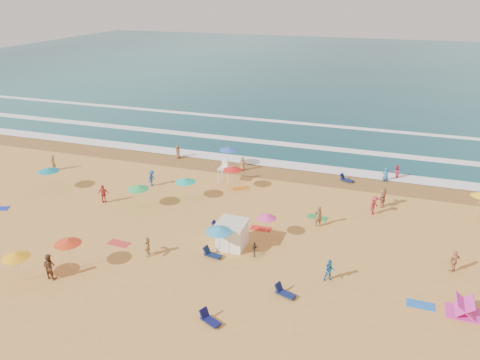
% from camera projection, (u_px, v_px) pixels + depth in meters
% --- Properties ---
extents(ground, '(220.00, 220.00, 0.00)m').
position_uv_depth(ground, '(248.00, 227.00, 38.64)').
color(ground, gold).
rests_on(ground, ground).
extents(ocean, '(220.00, 140.00, 0.18)m').
position_uv_depth(ocean, '(355.00, 68.00, 112.02)').
color(ocean, '#0C4756').
rests_on(ocean, ground).
extents(wet_sand, '(220.00, 220.00, 0.00)m').
position_uv_depth(wet_sand, '(284.00, 174.00, 49.56)').
color(wet_sand, olive).
rests_on(wet_sand, ground).
extents(surf_foam, '(200.00, 18.70, 0.05)m').
position_uv_depth(surf_foam, '(301.00, 148.00, 57.22)').
color(surf_foam, white).
rests_on(surf_foam, ground).
extents(cabana, '(2.00, 2.00, 2.00)m').
position_uv_depth(cabana, '(232.00, 235.00, 35.42)').
color(cabana, white).
rests_on(cabana, ground).
extents(cabana_roof, '(2.20, 2.20, 0.12)m').
position_uv_depth(cabana_roof, '(232.00, 223.00, 35.01)').
color(cabana_roof, silver).
rests_on(cabana_roof, cabana).
extents(bicycle, '(0.99, 1.75, 0.87)m').
position_uv_depth(bicycle, '(255.00, 248.00, 34.82)').
color(bicycle, black).
rests_on(bicycle, ground).
extents(lifeguard_stand, '(1.20, 1.20, 2.10)m').
position_uv_depth(lifeguard_stand, '(225.00, 173.00, 46.99)').
color(lifeguard_stand, white).
rests_on(lifeguard_stand, ground).
extents(beach_umbrellas, '(55.45, 26.54, 0.69)m').
position_uv_depth(beach_umbrellas, '(228.00, 206.00, 37.46)').
color(beach_umbrellas, '#17BCA0').
rests_on(beach_umbrellas, ground).
extents(loungers, '(62.35, 25.51, 0.34)m').
position_uv_depth(loungers, '(327.00, 250.00, 34.96)').
color(loungers, '#0F154C').
rests_on(loungers, ground).
extents(towels, '(47.74, 25.92, 0.03)m').
position_uv_depth(towels, '(239.00, 242.00, 36.40)').
color(towels, red).
rests_on(towels, ground).
extents(beachgoers, '(40.99, 26.85, 2.11)m').
position_uv_depth(beachgoers, '(245.00, 202.00, 41.19)').
color(beachgoers, '#AF8351').
rests_on(beachgoers, ground).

